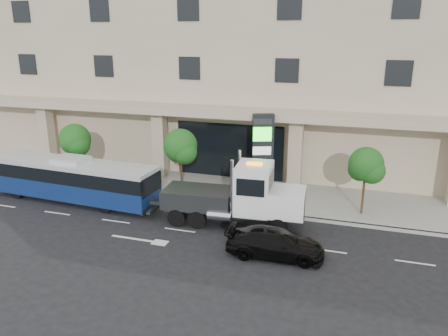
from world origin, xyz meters
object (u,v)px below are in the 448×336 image
(signage_pylon, at_px, (263,154))
(black_sedan, at_px, (275,243))
(city_bus, at_px, (73,179))
(tow_truck, at_px, (240,197))

(signage_pylon, bearing_deg, black_sedan, -93.08)
(city_bus, xyz_separation_m, black_sedan, (13.79, -3.45, -0.80))
(black_sedan, bearing_deg, signage_pylon, 14.44)
(city_bus, bearing_deg, signage_pylon, 24.39)
(black_sedan, bearing_deg, tow_truck, 38.32)
(tow_truck, bearing_deg, black_sedan, -52.80)
(black_sedan, xyz_separation_m, signage_pylon, (-2.41, 7.77, 2.21))
(tow_truck, distance_m, black_sedan, 4.10)
(city_bus, bearing_deg, tow_truck, 1.27)
(tow_truck, relative_size, signage_pylon, 1.67)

